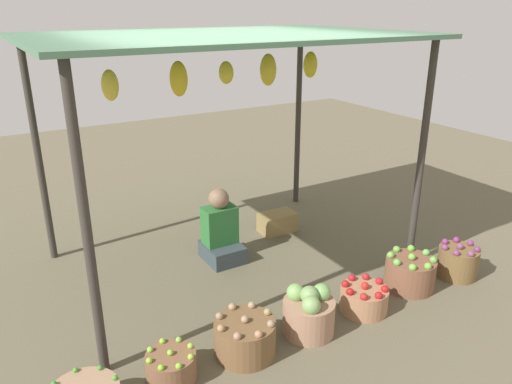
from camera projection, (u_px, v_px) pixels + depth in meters
ground_plane at (229, 260)px, 5.22m from camera, size 14.00×14.00×0.00m
market_stall_structure at (225, 53)px, 4.47m from camera, size 3.44×2.34×2.28m
vendor_person at (221, 233)px, 5.15m from camera, size 0.36×0.44×0.78m
basket_limes at (171, 366)px, 3.53m from camera, size 0.36×0.36×0.25m
basket_potatoes at (245, 337)px, 3.78m from camera, size 0.47×0.47×0.34m
basket_cabbages at (309, 313)px, 4.01m from camera, size 0.42×0.42×0.42m
basket_red_apples at (364, 298)px, 4.33m from camera, size 0.42×0.42×0.28m
basket_green_apples at (410, 273)px, 4.67m from camera, size 0.46×0.46×0.36m
basket_purple_onions at (458, 261)px, 4.87m from camera, size 0.38×0.38×0.35m
wooden_crate_near_vendor at (278, 222)px, 5.84m from camera, size 0.42×0.27×0.23m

